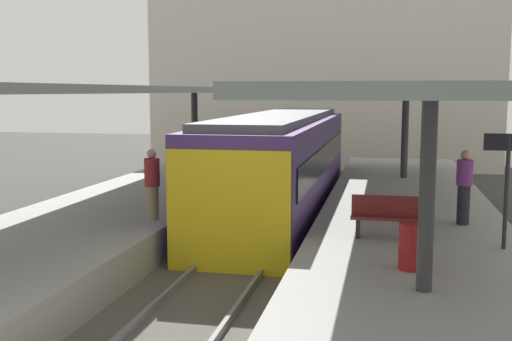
# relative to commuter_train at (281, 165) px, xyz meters

# --- Properties ---
(ground_plane) EXTENTS (80.00, 80.00, 0.00)m
(ground_plane) POSITION_rel_commuter_train_xyz_m (0.00, -4.57, -1.73)
(ground_plane) COLOR #383835
(platform_left) EXTENTS (4.40, 28.00, 1.00)m
(platform_left) POSITION_rel_commuter_train_xyz_m (-3.80, -4.57, -1.23)
(platform_left) COLOR #9E9E99
(platform_left) RESTS_ON ground_plane
(platform_right) EXTENTS (4.40, 28.00, 1.00)m
(platform_right) POSITION_rel_commuter_train_xyz_m (3.80, -4.57, -1.23)
(platform_right) COLOR #9E9E99
(platform_right) RESTS_ON ground_plane
(track_ballast) EXTENTS (3.20, 28.00, 0.20)m
(track_ballast) POSITION_rel_commuter_train_xyz_m (0.00, -4.57, -1.63)
(track_ballast) COLOR #59544C
(track_ballast) RESTS_ON ground_plane
(rail_near_side) EXTENTS (0.08, 28.00, 0.14)m
(rail_near_side) POSITION_rel_commuter_train_xyz_m (-0.72, -4.57, -1.46)
(rail_near_side) COLOR slate
(rail_near_side) RESTS_ON track_ballast
(rail_far_side) EXTENTS (0.08, 28.00, 0.14)m
(rail_far_side) POSITION_rel_commuter_train_xyz_m (0.72, -4.57, -1.46)
(rail_far_side) COLOR slate
(rail_far_side) RESTS_ON track_ballast
(commuter_train) EXTENTS (2.78, 13.36, 3.10)m
(commuter_train) POSITION_rel_commuter_train_xyz_m (0.00, 0.00, 0.00)
(commuter_train) COLOR #472D6B
(commuter_train) RESTS_ON track_ballast
(canopy_left) EXTENTS (4.18, 21.00, 3.12)m
(canopy_left) POSITION_rel_commuter_train_xyz_m (-3.80, -3.17, 2.27)
(canopy_left) COLOR #333335
(canopy_left) RESTS_ON platform_left
(canopy_right) EXTENTS (4.18, 21.00, 3.08)m
(canopy_right) POSITION_rel_commuter_train_xyz_m (3.80, -3.17, 2.24)
(canopy_right) COLOR #333335
(canopy_right) RESTS_ON platform_right
(platform_bench) EXTENTS (1.40, 0.41, 0.86)m
(platform_bench) POSITION_rel_commuter_train_xyz_m (3.21, -6.11, -0.26)
(platform_bench) COLOR black
(platform_bench) RESTS_ON platform_right
(platform_sign) EXTENTS (0.90, 0.08, 2.21)m
(platform_sign) POSITION_rel_commuter_train_xyz_m (5.44, -6.57, 0.90)
(platform_sign) COLOR #262628
(platform_sign) RESTS_ON platform_right
(litter_bin) EXTENTS (0.44, 0.44, 0.80)m
(litter_bin) POSITION_rel_commuter_train_xyz_m (3.65, -8.35, -0.33)
(litter_bin) COLOR maroon
(litter_bin) RESTS_ON platform_right
(passenger_near_bench) EXTENTS (0.36, 0.36, 1.66)m
(passenger_near_bench) POSITION_rel_commuter_train_xyz_m (-2.15, -5.37, 0.13)
(passenger_near_bench) COLOR #998460
(passenger_near_bench) RESTS_ON platform_left
(passenger_mid_platform) EXTENTS (0.36, 0.36, 1.69)m
(passenger_mid_platform) POSITION_rel_commuter_train_xyz_m (4.92, -4.43, 0.15)
(passenger_mid_platform) COLOR #232328
(passenger_mid_platform) RESTS_ON platform_right
(station_building_backdrop) EXTENTS (18.00, 6.00, 11.00)m
(station_building_backdrop) POSITION_rel_commuter_train_xyz_m (-0.24, 15.43, 3.77)
(station_building_backdrop) COLOR beige
(station_building_backdrop) RESTS_ON ground_plane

